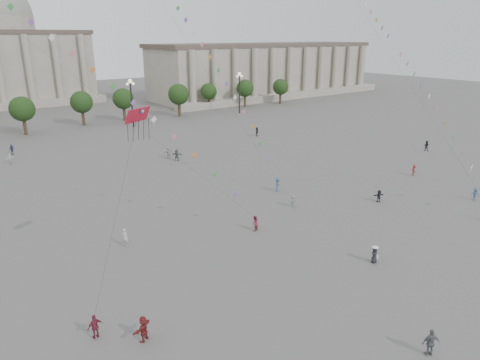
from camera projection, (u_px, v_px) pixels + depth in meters
ground at (314, 287)px, 35.30m from camera, size 360.00×360.00×0.00m
hall_east at (267, 70)px, 146.32m from camera, size 84.00×26.22×17.20m
hall_central at (2, 54)px, 128.35m from camera, size 48.30×34.30×35.50m
tree_row at (51, 105)px, 92.50m from camera, size 137.12×5.12×8.00m
lamp_post_mid_east at (131, 94)px, 94.38m from camera, size 2.00×0.90×10.65m
lamp_post_far_east at (239, 85)px, 111.49m from camera, size 2.00×0.90×10.65m
person_crowd_0 at (12, 149)px, 74.22m from camera, size 1.16×0.91×1.84m
person_crowd_3 at (379, 196)px, 53.19m from camera, size 1.50×0.97×1.55m
person_crowd_4 at (10, 159)px, 68.91m from camera, size 1.64×1.01×1.69m
person_crowd_6 at (293, 201)px, 51.61m from camera, size 0.98×0.58×1.50m
person_crowd_7 at (168, 152)px, 72.20m from camera, size 1.84×0.90×1.90m
person_crowd_8 at (414, 170)px, 63.09m from camera, size 1.12×1.24×1.67m
person_crowd_9 at (257, 132)px, 88.00m from camera, size 1.54×1.57×1.80m
person_crowd_12 at (177, 155)px, 70.58m from camera, size 1.64×1.70×1.93m
person_crowd_13 at (125, 237)px, 41.96m from camera, size 0.78×0.81×1.87m
person_crowd_14 at (475, 194)px, 53.66m from camera, size 1.16×1.15×1.60m
person_crowd_15 at (426, 146)px, 76.73m from camera, size 1.01×1.10×1.83m
tourist_0 at (95, 327)px, 29.16m from camera, size 1.10×0.53×1.81m
tourist_2 at (143, 329)px, 28.91m from camera, size 1.79×1.33×1.87m
tourist_3 at (431, 343)px, 27.55m from camera, size 1.22×0.99×1.94m
kite_flyer_0 at (255, 223)px, 45.28m from camera, size 1.01×0.91×1.71m
kite_flyer_1 at (278, 185)px, 56.77m from camera, size 1.35×1.23×1.82m
hat_person at (375, 254)px, 38.90m from camera, size 0.82×0.60×1.69m
dragon_kite at (138, 126)px, 30.16m from camera, size 3.84×2.06×14.21m
kite_train_east at (385, 36)px, 63.59m from camera, size 17.63×41.58×56.81m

